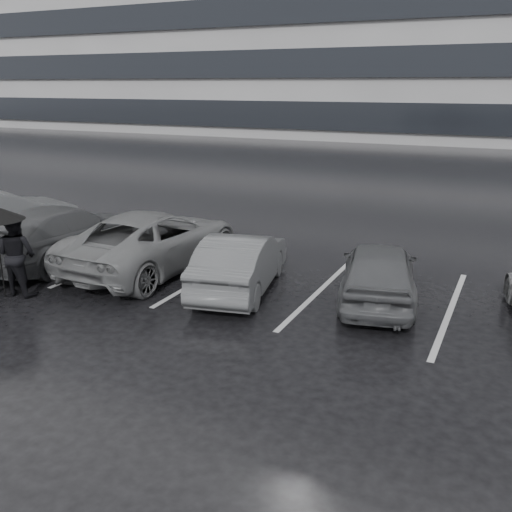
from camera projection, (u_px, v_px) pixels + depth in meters
The scene contains 7 objects.
ground at pixel (247, 327), 10.85m from camera, with size 160.00×160.00×0.00m, color black.
car_main at pixel (379, 272), 11.96m from camera, with size 1.54×3.83×1.30m, color black.
car_west_a at pixel (240, 262), 12.65m from camera, with size 1.36×3.91×1.29m, color #2E2E30.
car_west_b at pixel (153, 240), 14.12m from camera, with size 2.42×5.26×1.46m, color #444446.
car_west_c at pixel (62, 233), 14.75m from camera, with size 2.02×4.98×1.44m, color black.
pedestrian_right at pixel (17, 254), 12.30m from camera, with size 0.88×0.69×1.81m, color black.
stall_stripes at pixel (263, 281), 13.34m from camera, with size 19.72×5.00×0.00m.
Camera 1 is at (4.44, -8.96, 4.43)m, focal length 40.00 mm.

